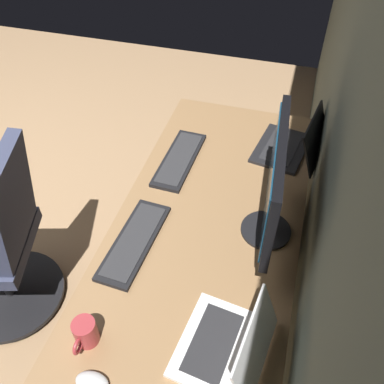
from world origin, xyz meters
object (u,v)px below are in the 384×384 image
(drawer_pedestal, at_px, (221,243))
(monitor_primary, at_px, (274,184))
(laptop_leftmost, at_px, (295,144))
(office_chair, at_px, (0,246))
(keyboard_spare, at_px, (134,241))
(mouse_main, at_px, (92,382))
(laptop_left, at_px, (229,344))
(keyboard_main, at_px, (179,159))
(coffee_mug, at_px, (85,333))

(drawer_pedestal, relative_size, monitor_primary, 1.23)
(laptop_leftmost, distance_m, office_chair, 1.47)
(keyboard_spare, bearing_deg, office_chair, -90.08)
(mouse_main, distance_m, office_chair, 0.99)
(mouse_main, bearing_deg, monitor_primary, 151.24)
(laptop_left, relative_size, mouse_main, 3.27)
(drawer_pedestal, height_order, mouse_main, mouse_main)
(keyboard_spare, relative_size, mouse_main, 4.11)
(monitor_primary, xyz_separation_m, keyboard_main, (-0.32, -0.46, -0.25))
(mouse_main, height_order, coffee_mug, coffee_mug)
(keyboard_main, bearing_deg, monitor_primary, 55.25)
(monitor_primary, distance_m, keyboard_spare, 0.58)
(monitor_primary, bearing_deg, keyboard_spare, -67.27)
(monitor_primary, relative_size, office_chair, 0.58)
(keyboard_spare, bearing_deg, keyboard_main, 177.38)
(drawer_pedestal, bearing_deg, keyboard_main, -117.23)
(monitor_primary, xyz_separation_m, laptop_left, (0.52, -0.03, -0.22))
(keyboard_spare, xyz_separation_m, mouse_main, (0.53, 0.08, 0.01))
(monitor_primary, height_order, coffee_mug, monitor_primary)
(drawer_pedestal, height_order, coffee_mug, coffee_mug)
(laptop_leftmost, distance_m, keyboard_spare, 0.90)
(monitor_primary, bearing_deg, coffee_mug, -38.09)
(laptop_left, bearing_deg, keyboard_main, -153.35)
(laptop_left, bearing_deg, drawer_pedestal, -166.55)
(mouse_main, bearing_deg, laptop_leftmost, 160.04)
(laptop_leftmost, height_order, coffee_mug, laptop_leftmost)
(drawer_pedestal, xyz_separation_m, keyboard_spare, (0.39, -0.28, 0.39))
(laptop_leftmost, bearing_deg, office_chair, -59.66)
(laptop_left, height_order, keyboard_main, laptop_left)
(drawer_pedestal, height_order, monitor_primary, monitor_primary)
(keyboard_main, height_order, keyboard_spare, same)
(monitor_primary, bearing_deg, drawer_pedestal, -132.43)
(keyboard_main, bearing_deg, coffee_mug, -1.47)
(keyboard_spare, distance_m, office_chair, 0.76)
(laptop_left, bearing_deg, mouse_main, -60.05)
(laptop_left, bearing_deg, keyboard_spare, -125.89)
(keyboard_spare, distance_m, coffee_mug, 0.41)
(laptop_leftmost, bearing_deg, monitor_primary, -5.87)
(laptop_left, bearing_deg, office_chair, -105.70)
(laptop_leftmost, xyz_separation_m, office_chair, (0.72, -1.24, -0.32))
(laptop_left, bearing_deg, monitor_primary, 176.20)
(drawer_pedestal, distance_m, keyboard_spare, 0.62)
(laptop_leftmost, distance_m, coffee_mug, 1.26)
(keyboard_main, bearing_deg, office_chair, -54.63)
(drawer_pedestal, distance_m, coffee_mug, 0.95)
(drawer_pedestal, distance_m, monitor_primary, 0.70)
(drawer_pedestal, distance_m, office_chair, 1.06)
(drawer_pedestal, relative_size, office_chair, 0.72)
(keyboard_main, xyz_separation_m, office_chair, (0.52, -0.73, -0.28))
(drawer_pedestal, height_order, keyboard_spare, keyboard_spare)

